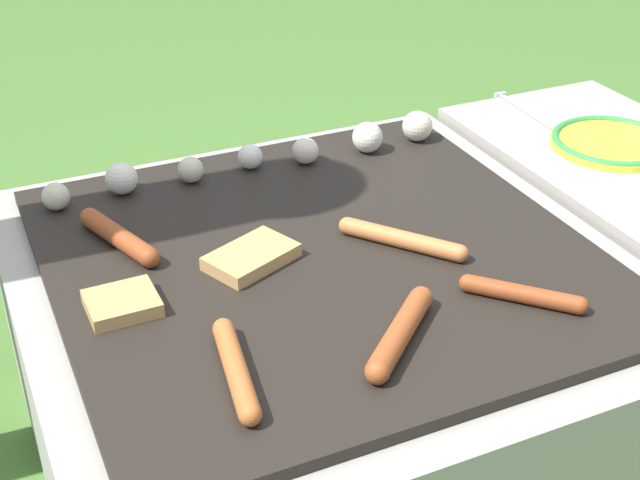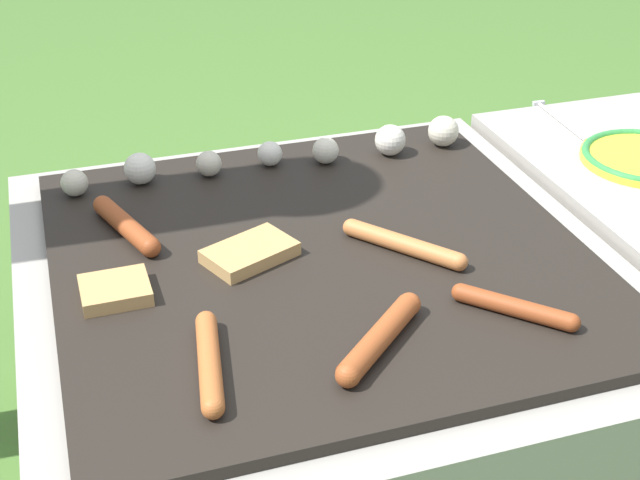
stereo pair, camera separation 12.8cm
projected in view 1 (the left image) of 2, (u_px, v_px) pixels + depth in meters
ground_plane at (320, 462)px, 1.50m from camera, size 14.00×14.00×0.00m
grill at (320, 366)px, 1.40m from camera, size 0.86×0.86×0.42m
side_ledge at (597, 248)px, 1.70m from camera, size 0.38×0.59×0.42m
sausage_front_center at (523, 294)px, 1.17m from camera, size 0.13×0.13×0.02m
sausage_back_right at (236, 369)px, 1.04m from camera, size 0.05×0.19×0.03m
sausage_mid_left at (402, 239)px, 1.30m from camera, size 0.14×0.16×0.03m
sausage_back_center at (401, 333)px, 1.10m from camera, size 0.15×0.14×0.03m
sausage_mid_right at (119, 237)px, 1.30m from camera, size 0.08×0.18×0.03m
bread_slice_center at (251, 257)px, 1.26m from camera, size 0.15×0.12×0.02m
bread_slice_left at (122, 304)px, 1.16m from camera, size 0.09×0.08×0.02m
mushroom_row at (272, 154)px, 1.52m from camera, size 0.70×0.07×0.06m
plate_colorful at (612, 142)px, 1.60m from camera, size 0.22×0.22×0.02m
fork_utensil at (521, 108)px, 1.75m from camera, size 0.03×0.19×0.01m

